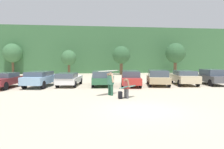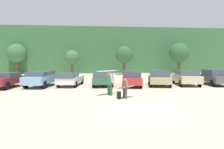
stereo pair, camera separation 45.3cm
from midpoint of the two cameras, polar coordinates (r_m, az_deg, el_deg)
The scene contains 19 objects.
ground_plane at distance 10.78m, azimuth 7.10°, elevation -9.58°, with size 120.00×120.00×0.00m, color beige.
hillside_ridge at distance 44.53m, azimuth -4.06°, elevation 6.32°, with size 108.00×12.00×8.51m, color #38663D.
tree_center at distance 39.66m, azimuth -25.65°, elevation 5.24°, with size 3.22×3.22×5.23m.
tree_ridge_back at distance 35.51m, azimuth -11.98°, elevation 4.41°, with size 2.50×2.50×4.06m.
tree_center_right at distance 35.22m, azimuth 2.16°, elevation 5.25°, with size 2.96×2.96×4.76m.
tree_far_left at distance 38.61m, azimuth 16.48°, elevation 5.55°, with size 3.47×3.47×5.39m.
parked_car_maroon at distance 21.06m, azimuth -27.53°, elevation -1.26°, with size 2.35×4.38×1.36m.
parked_car_sky_blue at distance 20.68m, azimuth -19.36°, elevation -0.95°, with size 2.83×4.93×1.44m.
parked_car_white at distance 20.48m, azimuth -12.18°, elevation -1.15°, with size 2.44×4.57×1.30m.
parked_car_forest_green at distance 20.31m, azimuth -3.44°, elevation -0.90°, with size 2.13×4.67×1.43m.
parked_car_red at distance 20.39m, azimuth 4.47°, elevation -0.89°, with size 2.54×5.03×1.44m.
parked_car_tan at distance 20.85m, azimuth 11.74°, elevation -0.80°, with size 2.75×4.26×1.50m.
parked_car_champagne at distance 22.14m, azimuth 18.39°, elevation -0.67°, with size 2.51×4.48×1.44m.
parked_car_dark_gray at distance 23.40m, azimuth 24.87°, elevation -0.53°, with size 2.08×4.36×1.55m.
person_adult at distance 14.86m, azimuth -1.25°, elevation -2.13°, with size 0.51×0.73×1.65m.
person_child at distance 13.75m, azimuth 2.97°, elevation -3.44°, with size 0.38×0.54×1.31m.
surfboard_white at distance 14.81m, azimuth -1.80°, elevation 0.97°, with size 1.96×1.68×0.11m.
surfboard_teal at distance 13.83m, azimuth 3.37°, elevation -3.36°, with size 1.63×1.46×0.25m.
backpack_dropped at distance 13.80m, azimuth 1.30°, elevation -5.57°, with size 0.24×0.34×0.45m.
Camera 1 is at (-2.87, -10.11, 2.55)m, focal length 33.75 mm.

